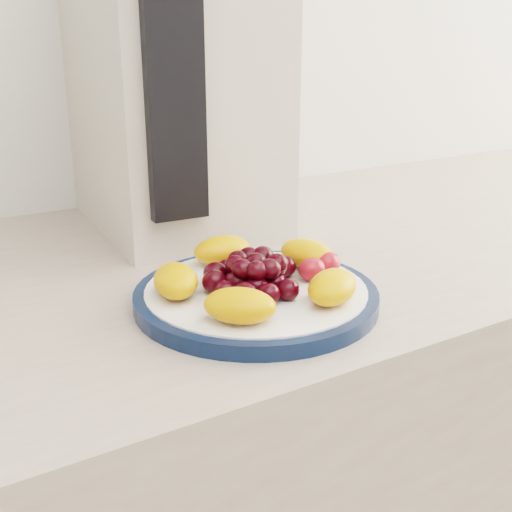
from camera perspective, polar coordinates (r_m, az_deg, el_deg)
plate_rim at (r=0.63m, az=0.00°, el=-3.64°), size 0.24×0.24×0.01m
plate_face at (r=0.63m, az=0.00°, el=-3.56°), size 0.22×0.22×0.02m
appliance_body at (r=0.87m, az=-7.56°, el=14.89°), size 0.23×0.31×0.37m
appliance_panel at (r=0.71m, az=-7.29°, el=14.29°), size 0.07×0.03×0.28m
fruit_plate at (r=0.62m, az=0.13°, el=-1.53°), size 0.21×0.20×0.04m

